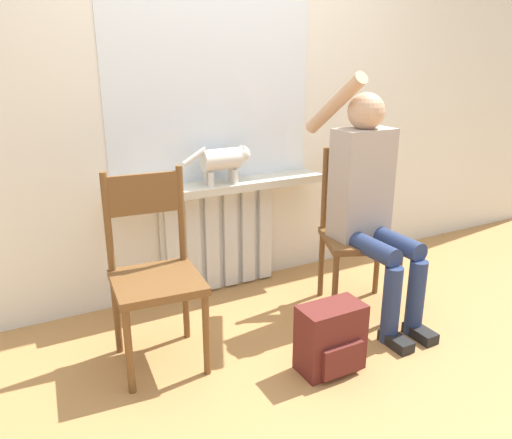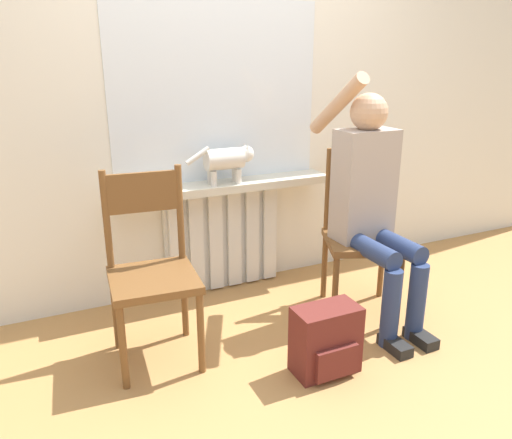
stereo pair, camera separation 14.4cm
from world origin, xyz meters
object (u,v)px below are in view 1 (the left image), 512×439
at_px(chair_right, 358,230).
at_px(backpack, 331,339).
at_px(cat, 224,160).
at_px(person, 370,196).
at_px(chair_left, 154,270).

xyz_separation_m(chair_right, backpack, (-0.55, -0.50, -0.33)).
xyz_separation_m(chair_right, cat, (-0.65, 0.53, 0.40)).
bearing_deg(backpack, person, 36.78).
bearing_deg(person, backpack, -143.22).
bearing_deg(chair_left, person, -0.05).
height_order(chair_left, backpack, chair_left).
xyz_separation_m(person, backpack, (-0.53, -0.40, -0.57)).
height_order(chair_left, cat, cat).
bearing_deg(person, cat, 134.85).
relative_size(chair_right, cat, 2.20).
relative_size(chair_right, backpack, 2.81).
relative_size(chair_right, person, 0.68).
bearing_deg(chair_right, person, -76.65).
bearing_deg(cat, chair_right, -39.37).
relative_size(chair_left, backpack, 2.81).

